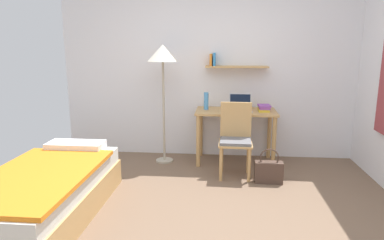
# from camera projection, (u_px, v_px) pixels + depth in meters

# --- Properties ---
(ground_plane) EXTENTS (5.28, 5.28, 0.00)m
(ground_plane) POSITION_uv_depth(u_px,v_px,m) (205.00, 220.00, 3.25)
(ground_plane) COLOR brown
(wall_back) EXTENTS (4.40, 0.27, 2.60)m
(wall_back) POSITION_uv_depth(u_px,v_px,m) (214.00, 67.00, 4.95)
(wall_back) COLOR white
(wall_back) RESTS_ON ground_plane
(bed) EXTENTS (0.91, 1.87, 0.54)m
(bed) POSITION_uv_depth(u_px,v_px,m) (46.00, 193.00, 3.26)
(bed) COLOR tan
(bed) RESTS_ON ground_plane
(desk) EXTENTS (1.09, 0.58, 0.74)m
(desk) POSITION_uv_depth(u_px,v_px,m) (236.00, 120.00, 4.75)
(desk) COLOR tan
(desk) RESTS_ON ground_plane
(desk_chair) EXTENTS (0.42, 0.39, 0.92)m
(desk_chair) POSITION_uv_depth(u_px,v_px,m) (236.00, 137.00, 4.28)
(desk_chair) COLOR tan
(desk_chair) RESTS_ON ground_plane
(standing_lamp) EXTENTS (0.41, 0.41, 1.62)m
(standing_lamp) POSITION_uv_depth(u_px,v_px,m) (163.00, 59.00, 4.59)
(standing_lamp) COLOR #B2A893
(standing_lamp) RESTS_ON ground_plane
(laptop) EXTENTS (0.31, 0.24, 0.23)m
(laptop) POSITION_uv_depth(u_px,v_px,m) (240.00, 106.00, 4.71)
(laptop) COLOR #B7BABF
(laptop) RESTS_ON desk
(water_bottle) EXTENTS (0.06, 0.06, 0.24)m
(water_bottle) POSITION_uv_depth(u_px,v_px,m) (206.00, 101.00, 4.77)
(water_bottle) COLOR #4C99DB
(water_bottle) RESTS_ON desk
(book_stack) EXTENTS (0.17, 0.24, 0.09)m
(book_stack) POSITION_uv_depth(u_px,v_px,m) (264.00, 108.00, 4.67)
(book_stack) COLOR gold
(book_stack) RESTS_ON desk
(handbag) EXTENTS (0.33, 0.13, 0.42)m
(handbag) POSITION_uv_depth(u_px,v_px,m) (269.00, 171.00, 4.10)
(handbag) COLOR #4C382D
(handbag) RESTS_ON ground_plane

